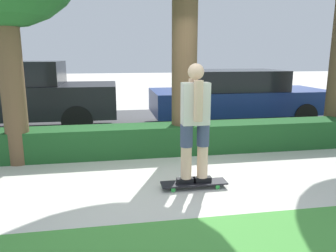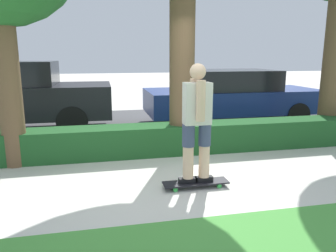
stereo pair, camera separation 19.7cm
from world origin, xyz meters
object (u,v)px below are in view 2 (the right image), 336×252
(skateboard, at_px, (196,183))
(parked_car_front, at_px, (8,96))
(skater_person, at_px, (197,121))
(parked_car_middle, at_px, (231,95))

(skateboard, xyz_separation_m, parked_car_front, (-3.41, 4.25, 0.81))
(skateboard, xyz_separation_m, skater_person, (0.00, -0.00, 0.89))
(skater_person, xyz_separation_m, parked_car_front, (-3.41, 4.25, -0.08))
(skateboard, distance_m, skater_person, 0.89)
(skateboard, relative_size, skater_person, 0.57)
(skater_person, bearing_deg, parked_car_middle, 61.60)
(skateboard, relative_size, parked_car_front, 0.19)
(parked_car_front, relative_size, parked_car_middle, 1.02)
(parked_car_middle, bearing_deg, skater_person, -118.59)
(skater_person, bearing_deg, parked_car_front, 128.73)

